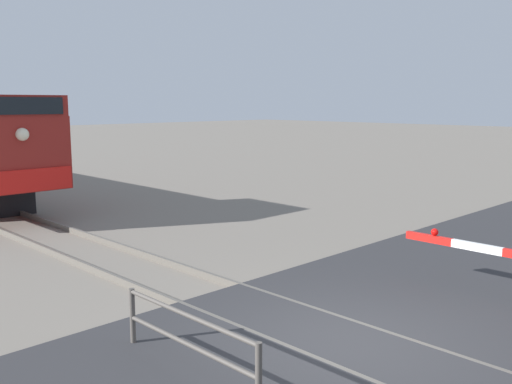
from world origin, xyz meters
name	(u,v)px	position (x,y,z in m)	size (l,w,h in m)	color
ground_plane	(350,352)	(0.00, 0.00, 0.00)	(160.00, 160.00, 0.00)	slate
rail_track_left	(319,363)	(-0.72, 0.00, 0.07)	(0.08, 80.00, 0.15)	#59544C
rail_track_right	(379,333)	(0.72, 0.00, 0.07)	(0.08, 80.00, 0.15)	#59544C
road_surface	(351,348)	(0.00, 0.00, 0.07)	(36.00, 6.18, 0.15)	#2D2D30
guard_railing	(188,337)	(-2.21, 0.93, 0.62)	(0.08, 2.64, 0.95)	#4C4742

